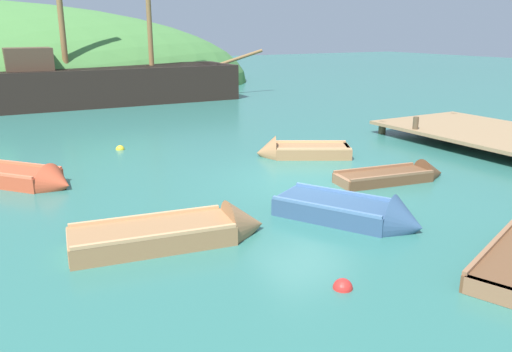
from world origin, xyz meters
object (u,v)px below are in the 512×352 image
rowboat_near_dock (296,153)px  rowboat_outer_right (399,177)px  rowboat_outer_left (358,216)px  buoy_yellow (120,150)px  rowboat_portside (184,234)px  rowboat_far (27,180)px  sailing_ship (106,90)px  buoy_red (343,288)px

rowboat_near_dock → rowboat_outer_right: (0.95, -3.63, -0.04)m
rowboat_outer_left → buoy_yellow: 9.61m
rowboat_portside → rowboat_far: rowboat_portside is taller
sailing_ship → rowboat_far: size_ratio=5.57×
rowboat_portside → buoy_yellow: size_ratio=13.20×
rowboat_near_dock → rowboat_portside: bearing=68.1°
rowboat_near_dock → rowboat_outer_left: (-2.10, -5.49, 0.02)m
rowboat_near_dock → rowboat_portside: size_ratio=0.81×
rowboat_portside → buoy_yellow: rowboat_portside is taller
rowboat_near_dock → rowboat_outer_left: bearing=98.3°
rowboat_far → rowboat_portside: bearing=-18.1°
rowboat_far → buoy_yellow: 4.35m
sailing_ship → rowboat_outer_left: bearing=-88.1°
sailing_ship → rowboat_portside: (-3.38, -20.02, -0.61)m
sailing_ship → buoy_yellow: sailing_ship is taller
rowboat_outer_right → rowboat_far: bearing=162.3°
buoy_yellow → buoy_red: bearing=-87.5°
rowboat_outer_right → buoy_yellow: 9.31m
rowboat_outer_right → rowboat_portside: size_ratio=0.86×
sailing_ship → buoy_red: sailing_ship is taller
sailing_ship → buoy_red: 23.12m
rowboat_far → buoy_red: rowboat_far is taller
rowboat_outer_right → buoy_red: rowboat_outer_right is taller
sailing_ship → buoy_yellow: 11.91m
sailing_ship → rowboat_outer_left: (0.23, -20.90, -0.60)m
buoy_yellow → buoy_red: size_ratio=0.92×
rowboat_outer_left → sailing_ship: bearing=151.1°
rowboat_portside → rowboat_far: bearing=120.8°
rowboat_portside → rowboat_outer_left: bearing=-5.2°
rowboat_far → rowboat_near_dock: bearing=43.4°
rowboat_outer_right → buoy_yellow: (-5.66, 7.39, -0.08)m
rowboat_portside → rowboat_outer_right: bearing=16.8°
sailing_ship → rowboat_outer_right: 19.33m
rowboat_near_dock → rowboat_outer_left: 5.87m
rowboat_near_dock → buoy_yellow: rowboat_near_dock is taller
rowboat_outer_right → buoy_red: 6.53m
rowboat_near_dock → rowboat_outer_right: size_ratio=0.95×
sailing_ship → buoy_yellow: size_ratio=56.82×
rowboat_portside → rowboat_outer_left: size_ratio=1.17×
rowboat_outer_right → buoy_yellow: size_ratio=11.30×
rowboat_outer_right → rowboat_far: size_ratio=1.11×
rowboat_near_dock → buoy_red: rowboat_near_dock is taller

